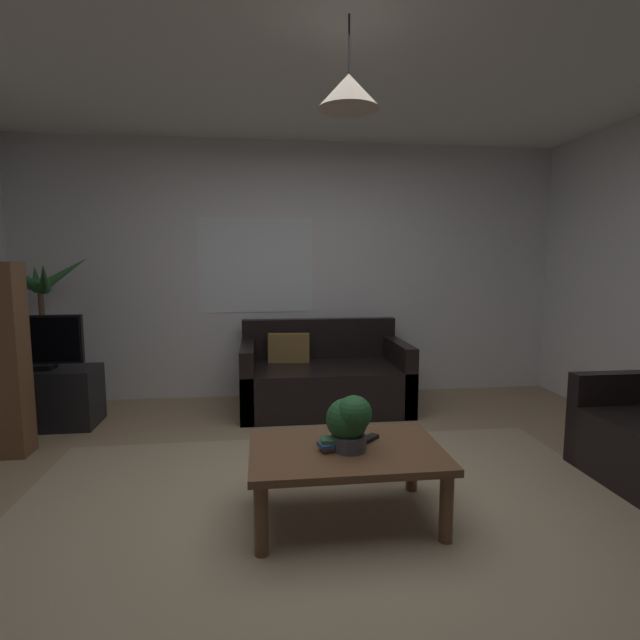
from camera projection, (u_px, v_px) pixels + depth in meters
The scene contains 16 objects.
floor at pixel (326, 510), 2.79m from camera, with size 5.52×4.85×0.02m, color #9E8466.
rug at pixel (331, 527), 2.59m from camera, with size 3.59×2.67×0.01m, color tan.
wall_back at pixel (295, 271), 5.05m from camera, with size 5.64×0.06×2.60m, color silver.
ceiling at pixel (327, 23), 2.47m from camera, with size 5.52×4.85×0.02m, color white.
window_pane at pixel (256, 265), 4.96m from camera, with size 1.15×0.01×0.96m, color white.
couch_under_window at pixel (323, 380), 4.67m from camera, with size 1.55×0.90×0.82m.
coffee_table at pixel (346, 459), 2.64m from camera, with size 1.04×0.68×0.40m.
book_on_table_0 at pixel (331, 447), 2.61m from camera, with size 0.11×0.09×0.02m, color #99663F.
book_on_table_1 at pixel (331, 444), 2.60m from camera, with size 0.13×0.09×0.02m, color #2D4C8C.
book_on_table_2 at pixel (334, 440), 2.60m from camera, with size 0.14×0.09×0.02m, color #387247.
remote_on_table_0 at pixel (368, 439), 2.74m from camera, with size 0.05×0.16×0.02m, color black.
potted_plant_on_table at pixel (350, 420), 2.60m from camera, with size 0.24×0.25×0.30m.
tv_stand at pixel (42, 398), 4.14m from camera, with size 0.90×0.44×0.50m, color black.
tv at pixel (37, 342), 4.06m from camera, with size 0.73×0.16×0.46m.
potted_palm_corner at pixel (44, 344), 4.47m from camera, with size 0.89×0.72×1.48m.
pendant_lamp at pixel (349, 91), 2.41m from camera, with size 0.31×0.31×0.44m.
Camera 1 is at (-0.36, -2.61, 1.41)m, focal length 27.40 mm.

